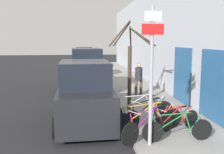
# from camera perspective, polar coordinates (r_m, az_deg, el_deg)

# --- Properties ---
(ground_plane) EXTENTS (80.00, 80.00, 0.00)m
(ground_plane) POSITION_cam_1_polar(r_m,az_deg,el_deg) (14.70, -5.24, -3.49)
(ground_plane) COLOR black
(sidewalk_curb) EXTENTS (3.20, 32.00, 0.15)m
(sidewalk_curb) POSITION_cam_1_polar(r_m,az_deg,el_deg) (17.69, 2.93, -1.22)
(sidewalk_curb) COLOR gray
(sidewalk_curb) RESTS_ON ground
(building_facade) EXTENTS (0.23, 32.00, 6.50)m
(building_facade) POSITION_cam_1_polar(r_m,az_deg,el_deg) (17.74, 8.70, 8.96)
(building_facade) COLOR #B2B7C1
(building_facade) RESTS_ON ground
(signpost) EXTENTS (0.59, 0.12, 3.74)m
(signpost) POSITION_cam_1_polar(r_m,az_deg,el_deg) (6.68, 8.99, 1.34)
(signpost) COLOR #939399
(signpost) RESTS_ON sidewalk_curb
(bicycle_0) EXTENTS (2.07, 0.44, 0.85)m
(bicycle_0) POSITION_cam_1_polar(r_m,az_deg,el_deg) (7.45, 14.78, -11.42)
(bicycle_0) COLOR black
(bicycle_0) RESTS_ON sidewalk_curb
(bicycle_1) EXTENTS (1.95, 1.36, 0.92)m
(bicycle_1) POSITION_cam_1_polar(r_m,az_deg,el_deg) (7.50, 8.75, -10.84)
(bicycle_1) COLOR black
(bicycle_1) RESTS_ON sidewalk_curb
(bicycle_2) EXTENTS (1.90, 0.92, 0.83)m
(bicycle_2) POSITION_cam_1_polar(r_m,az_deg,el_deg) (8.09, 14.20, -9.82)
(bicycle_2) COLOR black
(bicycle_2) RESTS_ON sidewalk_curb
(bicycle_3) EXTENTS (2.35, 0.59, 0.91)m
(bicycle_3) POSITION_cam_1_polar(r_m,az_deg,el_deg) (8.06, 8.33, -9.49)
(bicycle_3) COLOR black
(bicycle_3) RESTS_ON sidewalk_curb
(bicycle_4) EXTENTS (1.94, 1.34, 0.93)m
(bicycle_4) POSITION_cam_1_polar(r_m,az_deg,el_deg) (8.58, 8.47, -8.37)
(bicycle_4) COLOR black
(bicycle_4) RESTS_ON sidewalk_curb
(bicycle_5) EXTENTS (2.58, 0.44, 0.99)m
(bicycle_5) POSITION_cam_1_polar(r_m,az_deg,el_deg) (8.86, 6.03, -7.63)
(bicycle_5) COLOR black
(bicycle_5) RESTS_ON sidewalk_curb
(parked_car_0) EXTENTS (2.14, 4.25, 2.29)m
(parked_car_0) POSITION_cam_1_polar(r_m,az_deg,el_deg) (9.01, -6.21, -4.27)
(parked_car_0) COLOR black
(parked_car_0) RESTS_ON ground
(parked_car_1) EXTENTS (2.18, 4.74, 2.56)m
(parked_car_1) POSITION_cam_1_polar(r_m,az_deg,el_deg) (14.70, -5.89, 1.05)
(parked_car_1) COLOR navy
(parked_car_1) RESTS_ON ground
(parked_car_2) EXTENTS (2.30, 4.60, 2.32)m
(parked_car_2) POSITION_cam_1_polar(r_m,az_deg,el_deg) (20.02, -6.44, 2.63)
(parked_car_2) COLOR #B2B7BC
(parked_car_2) RESTS_ON ground
(parked_car_3) EXTENTS (1.98, 4.15, 2.36)m
(parked_car_3) POSITION_cam_1_polar(r_m,az_deg,el_deg) (25.62, -6.35, 3.94)
(parked_car_3) COLOR silver
(parked_car_3) RESTS_ON ground
(pedestrian_near) EXTENTS (0.43, 0.38, 1.70)m
(pedestrian_near) POSITION_cam_1_polar(r_m,az_deg,el_deg) (13.00, 6.13, 0.01)
(pedestrian_near) COLOR #4C3D2D
(pedestrian_near) RESTS_ON sidewalk_curb
(street_tree) EXTENTS (2.01, 1.20, 3.66)m
(street_tree) POSITION_cam_1_polar(r_m,az_deg,el_deg) (10.28, 4.11, 2.48)
(street_tree) COLOR #3D2D23
(street_tree) RESTS_ON sidewalk_curb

